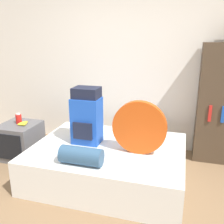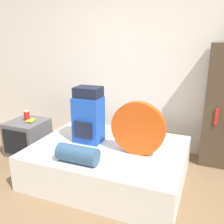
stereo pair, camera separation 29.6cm
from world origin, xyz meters
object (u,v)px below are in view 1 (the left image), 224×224
object	(u,v)px
television	(20,141)
canister	(19,119)
tent_bag	(139,128)
sleeping_roll	(81,156)
backpack	(87,117)

from	to	relation	value
television	canister	bearing A→B (deg)	111.26
tent_bag	television	distance (m)	1.91
sleeping_roll	television	world-z (taller)	sleeping_roll
television	backpack	bearing A→B (deg)	-7.22
backpack	television	world-z (taller)	backpack
backpack	sleeping_roll	xyz separation A→B (m)	(0.15, -0.57, -0.25)
tent_bag	backpack	bearing A→B (deg)	169.92
backpack	canister	size ratio (longest dim) A/B	4.69
tent_bag	sleeping_roll	bearing A→B (deg)	-140.49
tent_bag	sleeping_roll	size ratio (longest dim) A/B	1.36
tent_bag	sleeping_roll	xyz separation A→B (m)	(-0.54, -0.44, -0.22)
sleeping_roll	canister	size ratio (longest dim) A/B	3.02
backpack	tent_bag	bearing A→B (deg)	-10.08
sleeping_roll	canister	bearing A→B (deg)	150.12
backpack	television	xyz separation A→B (m)	(-1.14, 0.14, -0.52)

